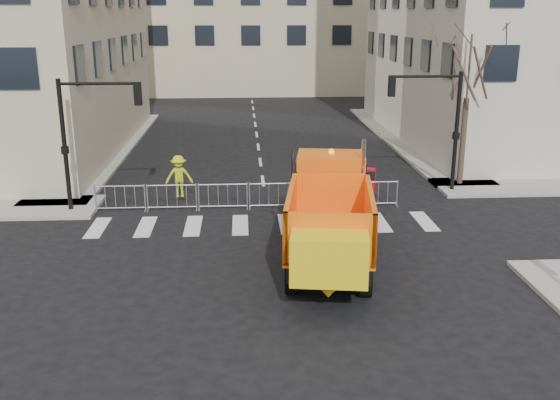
{
  "coord_description": "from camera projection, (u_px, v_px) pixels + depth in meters",
  "views": [
    {
      "loc": [
        -0.96,
        -17.21,
        7.83
      ],
      "look_at": [
        0.25,
        2.5,
        1.88
      ],
      "focal_mm": 40.0,
      "sensor_mm": 36.0,
      "label": 1
    }
  ],
  "objects": [
    {
      "name": "worker",
      "position": [
        179.0,
        176.0,
        26.87
      ],
      "size": [
        1.24,
        0.78,
        1.82
      ],
      "primitive_type": "imported",
      "rotation": [
        0.0,
        0.0,
        0.09
      ],
      "color": "#C0D018",
      "rests_on": "sidewalk_back"
    },
    {
      "name": "traffic_light_left",
      "position": [
        65.0,
        148.0,
        24.69
      ],
      "size": [
        0.18,
        0.18,
        5.4
      ],
      "primitive_type": "cylinder",
      "color": "black",
      "rests_on": "ground"
    },
    {
      "name": "ground",
      "position": [
        277.0,
        284.0,
        18.77
      ],
      "size": [
        120.0,
        120.0,
        0.0
      ],
      "primitive_type": "plane",
      "color": "black",
      "rests_on": "ground"
    },
    {
      "name": "street_tree",
      "position": [
        466.0,
        106.0,
        28.26
      ],
      "size": [
        3.0,
        3.0,
        7.5
      ],
      "primitive_type": null,
      "color": "#382B21",
      "rests_on": "ground"
    },
    {
      "name": "newspaper_box",
      "position": [
        370.0,
        181.0,
        27.58
      ],
      "size": [
        0.57,
        0.55,
        1.1
      ],
      "primitive_type": "cube",
      "rotation": [
        0.0,
        0.0,
        -0.41
      ],
      "color": "red",
      "rests_on": "sidewalk_back"
    },
    {
      "name": "cop_b",
      "position": [
        357.0,
        194.0,
        24.99
      ],
      "size": [
        0.93,
        0.78,
        1.72
      ],
      "primitive_type": "imported",
      "rotation": [
        0.0,
        0.0,
        3.3
      ],
      "color": "black",
      "rests_on": "ground"
    },
    {
      "name": "cop_a",
      "position": [
        301.0,
        197.0,
        24.14
      ],
      "size": [
        0.77,
        0.56,
        1.97
      ],
      "primitive_type": "imported",
      "rotation": [
        0.0,
        0.0,
        3.27
      ],
      "color": "black",
      "rests_on": "ground"
    },
    {
      "name": "cop_c",
      "position": [
        309.0,
        196.0,
        24.48
      ],
      "size": [
        1.04,
        1.14,
        1.87
      ],
      "primitive_type": "imported",
      "rotation": [
        0.0,
        0.0,
        4.04
      ],
      "color": "black",
      "rests_on": "ground"
    },
    {
      "name": "crowd_barriers",
      "position": [
        248.0,
        196.0,
        25.83
      ],
      "size": [
        12.6,
        0.6,
        1.1
      ],
      "primitive_type": null,
      "color": "#9EA0A5",
      "rests_on": "ground"
    },
    {
      "name": "plow_truck",
      "position": [
        330.0,
        213.0,
        19.87
      ],
      "size": [
        4.1,
        10.11,
        3.82
      ],
      "rotation": [
        0.0,
        0.0,
        1.43
      ],
      "color": "black",
      "rests_on": "ground"
    },
    {
      "name": "sidewalk_back",
      "position": [
        266.0,
        200.0,
        26.87
      ],
      "size": [
        64.0,
        5.0,
        0.15
      ],
      "primitive_type": "cube",
      "color": "gray",
      "rests_on": "ground"
    },
    {
      "name": "traffic_light_right",
      "position": [
        456.0,
        133.0,
        27.56
      ],
      "size": [
        0.18,
        0.18,
        5.4
      ],
      "primitive_type": "cylinder",
      "color": "black",
      "rests_on": "ground"
    }
  ]
}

